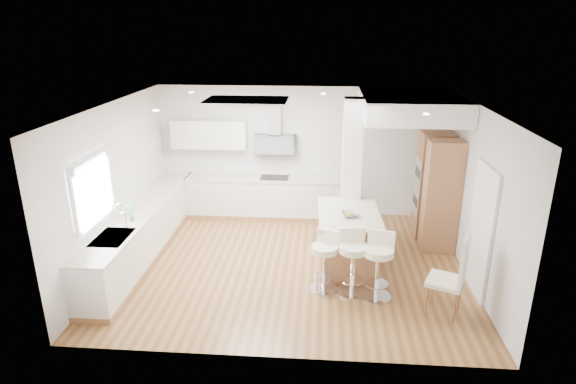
# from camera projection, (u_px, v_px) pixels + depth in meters

# --- Properties ---
(ground) EXTENTS (6.00, 6.00, 0.00)m
(ground) POSITION_uv_depth(u_px,v_px,m) (290.00, 265.00, 8.48)
(ground) COLOR olive
(ground) RESTS_ON ground
(ceiling) EXTENTS (6.00, 5.00, 0.02)m
(ceiling) POSITION_uv_depth(u_px,v_px,m) (290.00, 265.00, 8.48)
(ceiling) COLOR white
(ceiling) RESTS_ON ground
(wall_back) EXTENTS (6.00, 0.04, 2.80)m
(wall_back) POSITION_uv_depth(u_px,v_px,m) (299.00, 152.00, 10.37)
(wall_back) COLOR silver
(wall_back) RESTS_ON ground
(wall_left) EXTENTS (0.04, 5.00, 2.80)m
(wall_left) POSITION_uv_depth(u_px,v_px,m) (116.00, 185.00, 8.23)
(wall_left) COLOR silver
(wall_left) RESTS_ON ground
(wall_right) EXTENTS (0.04, 5.00, 2.80)m
(wall_right) POSITION_uv_depth(u_px,v_px,m) (475.00, 194.00, 7.80)
(wall_right) COLOR silver
(wall_right) RESTS_ON ground
(skylight) EXTENTS (4.10, 2.10, 0.06)m
(skylight) POSITION_uv_depth(u_px,v_px,m) (247.00, 101.00, 8.18)
(skylight) COLOR white
(skylight) RESTS_ON ground
(window_left) EXTENTS (0.06, 1.28, 1.07)m
(window_left) POSITION_uv_depth(u_px,v_px,m) (92.00, 186.00, 7.29)
(window_left) COLOR white
(window_left) RESTS_ON ground
(doorway_right) EXTENTS (0.05, 1.00, 2.10)m
(doorway_right) POSITION_uv_depth(u_px,v_px,m) (481.00, 232.00, 7.37)
(doorway_right) COLOR #423933
(doorway_right) RESTS_ON ground
(counter_left) EXTENTS (0.63, 4.50, 1.35)m
(counter_left) POSITION_uv_depth(u_px,v_px,m) (144.00, 231.00, 8.74)
(counter_left) COLOR #9E6B44
(counter_left) RESTS_ON ground
(counter_back) EXTENTS (3.62, 0.63, 2.50)m
(counter_back) POSITION_uv_depth(u_px,v_px,m) (256.00, 186.00, 10.41)
(counter_back) COLOR #9E6B44
(counter_back) RESTS_ON ground
(pillar) EXTENTS (0.35, 0.35, 2.80)m
(pillar) POSITION_uv_depth(u_px,v_px,m) (351.00, 174.00, 8.84)
(pillar) COLOR white
(pillar) RESTS_ON ground
(soffit) EXTENTS (1.78, 2.20, 0.40)m
(soffit) POSITION_uv_depth(u_px,v_px,m) (411.00, 106.00, 8.78)
(soffit) COLOR white
(soffit) RESTS_ON ground
(oven_column) EXTENTS (0.63, 1.21, 2.10)m
(oven_column) POSITION_uv_depth(u_px,v_px,m) (436.00, 190.00, 9.10)
(oven_column) COLOR #9E6B44
(oven_column) RESTS_ON ground
(peninsula) EXTENTS (1.10, 1.61, 1.03)m
(peninsula) POSITION_uv_depth(u_px,v_px,m) (348.00, 238.00, 8.39)
(peninsula) COLOR #9E6B44
(peninsula) RESTS_ON ground
(bar_stool_a) EXTENTS (0.58, 0.58, 0.98)m
(bar_stool_a) POSITION_uv_depth(u_px,v_px,m) (325.00, 258.00, 7.52)
(bar_stool_a) COLOR silver
(bar_stool_a) RESTS_ON ground
(bar_stool_b) EXTENTS (0.52, 0.52, 1.05)m
(bar_stool_b) POSITION_uv_depth(u_px,v_px,m) (353.00, 259.00, 7.43)
(bar_stool_b) COLOR silver
(bar_stool_b) RESTS_ON ground
(bar_stool_c) EXTENTS (0.59, 0.59, 1.06)m
(bar_stool_c) POSITION_uv_depth(u_px,v_px,m) (378.00, 262.00, 7.30)
(bar_stool_c) COLOR silver
(bar_stool_c) RESTS_ON ground
(dining_chair) EXTENTS (0.65, 0.65, 1.27)m
(dining_chair) POSITION_uv_depth(u_px,v_px,m) (454.00, 273.00, 6.82)
(dining_chair) COLOR beige
(dining_chair) RESTS_ON ground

